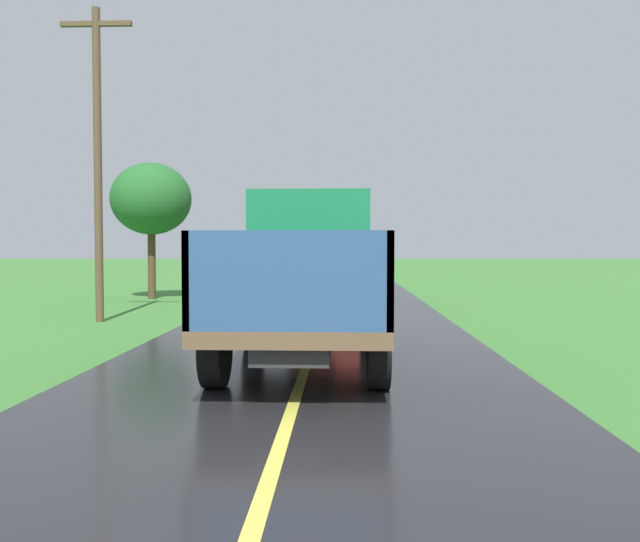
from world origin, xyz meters
TOP-DOWN VIEW (x-y plane):
  - banana_truck_near at (-0.01, 11.49)m, footprint 2.38×5.82m
  - banana_truck_far at (0.24, 23.14)m, footprint 2.38×5.81m
  - utility_pole_roadside at (-5.60, 16.74)m, footprint 1.79×0.20m
  - roadside_tree_near_left at (-6.43, 23.85)m, footprint 2.89×2.89m

SIDE VIEW (x-z plane):
  - banana_truck_near at x=-0.01m, z-range 0.06..2.86m
  - banana_truck_far at x=0.24m, z-range 0.07..2.87m
  - roadside_tree_near_left at x=-6.43m, z-range 1.15..6.09m
  - utility_pole_roadside at x=-5.60m, z-range 0.27..8.12m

